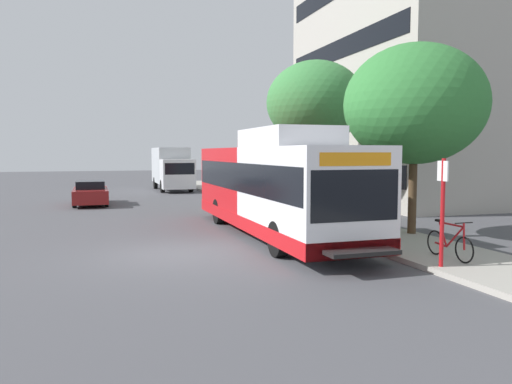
# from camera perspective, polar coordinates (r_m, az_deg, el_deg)

# --- Properties ---
(ground_plane) EXTENTS (120.00, 120.00, 0.00)m
(ground_plane) POSITION_cam_1_polar(r_m,az_deg,el_deg) (22.18, -12.60, -3.03)
(ground_plane) COLOR #4C4C51
(sidewalk_curb) EXTENTS (3.00, 56.00, 0.14)m
(sidewalk_curb) POSITION_cam_1_polar(r_m,az_deg,el_deg) (22.05, 6.36, -2.81)
(sidewalk_curb) COLOR #A8A399
(sidewalk_curb) RESTS_ON ground
(transit_bus) EXTENTS (2.58, 12.25, 3.65)m
(transit_bus) POSITION_cam_1_polar(r_m,az_deg,el_deg) (17.30, 1.95, 0.65)
(transit_bus) COLOR white
(transit_bus) RESTS_ON ground
(bus_stop_sign_pole) EXTENTS (0.10, 0.36, 2.60)m
(bus_stop_sign_pole) POSITION_cam_1_polar(r_m,az_deg,el_deg) (12.68, 20.55, -1.31)
(bus_stop_sign_pole) COLOR red
(bus_stop_sign_pole) RESTS_ON sidewalk_curb
(bicycle_parked) EXTENTS (0.52, 1.76, 1.02)m
(bicycle_parked) POSITION_cam_1_polar(r_m,az_deg,el_deg) (13.82, 21.24, -5.41)
(bicycle_parked) COLOR black
(bicycle_parked) RESTS_ON sidewalk_curb
(street_tree_near_stop) EXTENTS (4.70, 4.70, 6.34)m
(street_tree_near_stop) POSITION_cam_1_polar(r_m,az_deg,el_deg) (17.66, 17.68, 9.51)
(street_tree_near_stop) COLOR #4C3823
(street_tree_near_stop) RESTS_ON sidewalk_curb
(street_tree_mid_block) EXTENTS (4.65, 4.65, 7.08)m
(street_tree_mid_block) POSITION_cam_1_polar(r_m,az_deg,el_deg) (24.20, 6.80, 10.08)
(street_tree_mid_block) COLOR #4C3823
(street_tree_mid_block) RESTS_ON sidewalk_curb
(parked_car_far_lane) EXTENTS (1.80, 4.50, 1.33)m
(parked_car_far_lane) POSITION_cam_1_polar(r_m,az_deg,el_deg) (28.94, -18.39, -0.09)
(parked_car_far_lane) COLOR maroon
(parked_car_far_lane) RESTS_ON ground
(box_truck_background) EXTENTS (2.32, 7.01, 3.25)m
(box_truck_background) POSITION_cam_1_polar(r_m,az_deg,el_deg) (38.71, -9.60, 2.79)
(box_truck_background) COLOR silver
(box_truck_background) RESTS_ON ground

